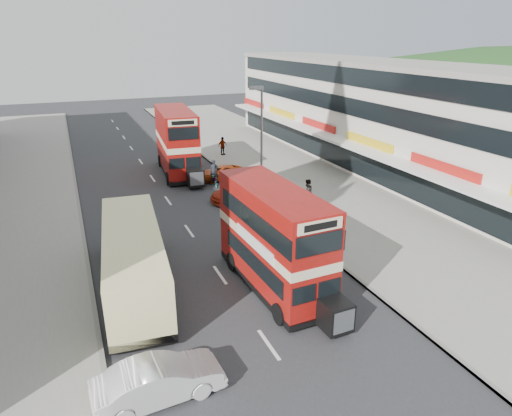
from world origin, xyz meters
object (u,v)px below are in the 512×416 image
cyclist (214,177)px  bus_second (177,142)px  car_left_front (159,381)px  car_right_b (222,173)px  bus_main (274,239)px  pedestrian_near (307,193)px  car_right_a (241,192)px  pedestrian_far (222,146)px  street_lamp (261,134)px  coach (134,257)px

cyclist → bus_second: bearing=110.6°
car_left_front → car_right_b: size_ratio=1.04×
bus_main → car_right_b: bearing=-103.1°
car_right_b → bus_main: bearing=-11.7°
car_right_b → pedestrian_near: pedestrian_near is taller
car_right_a → pedestrian_far: pedestrian_far is taller
car_left_front → bus_second: bearing=-18.7°
pedestrian_near → cyclist: 8.57m
bus_main → car_right_b: size_ratio=2.12×
pedestrian_near → pedestrian_far: bearing=-98.6°
car_right_a → pedestrian_near: 4.93m
bus_main → pedestrian_near: bus_main is taller
car_left_front → street_lamp: bearing=-36.4°
bus_second → car_right_a: bus_second is taller
car_right_a → bus_second: bearing=-165.5°
bus_second → pedestrian_far: size_ratio=5.46×
coach → car_right_a: (9.07, 9.55, -0.93)m
car_right_b → pedestrian_near: bearing=19.8°
street_lamp → car_left_front: 20.77m
bus_main → coach: size_ratio=0.84×
bus_second → pedestrian_near: size_ratio=5.01×
coach → car_right_a: 13.20m
bus_main → car_left_front: 8.43m
car_right_b → pedestrian_far: size_ratio=2.29×
street_lamp → car_right_b: size_ratio=1.96×
coach → car_right_b: bearing=63.3°
car_left_front → car_right_b: (9.83, 22.59, -0.14)m
coach → pedestrian_far: size_ratio=5.78×
pedestrian_far → pedestrian_near: bearing=-107.7°
bus_second → street_lamp: bearing=120.2°
bus_main → car_left_front: (-6.51, -5.05, -1.82)m
bus_main → pedestrian_far: 25.71m
cyclist → street_lamp: bearing=-61.4°
street_lamp → coach: bearing=-138.0°
bus_second → cyclist: bus_second is taller
pedestrian_near → cyclist: cyclist is taller
bus_main → cyclist: 16.42m
street_lamp → cyclist: (-2.28, 4.08, -4.08)m
pedestrian_near → bus_main: bearing=42.0°
car_left_front → pedestrian_far: 32.49m
car_right_a → pedestrian_near: bearing=46.8°
street_lamp → car_right_a: size_ratio=1.77×
bus_second → pedestrian_far: (5.49, 4.15, -1.75)m
car_right_b → cyclist: (-1.10, -1.38, 0.13)m
bus_main → coach: (-6.10, 2.53, -0.93)m
bus_second → pedestrian_near: (6.20, -11.99, -1.67)m
cyclist → car_right_a: bearing=-80.2°
car_left_front → car_right_a: bearing=-32.7°
car_left_front → pedestrian_near: pedestrian_near is taller
pedestrian_far → coach: bearing=-138.4°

